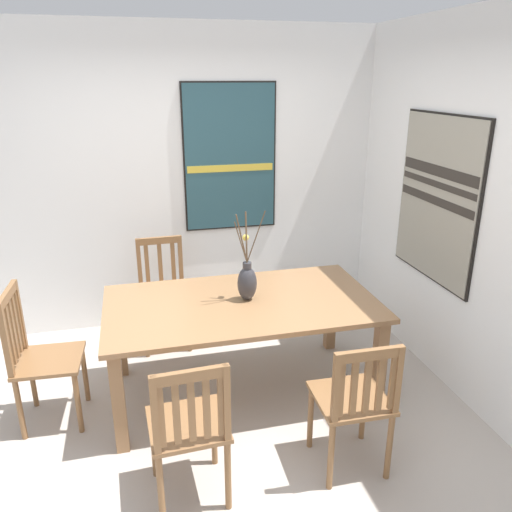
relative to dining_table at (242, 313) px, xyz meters
name	(u,v)px	position (x,y,z in m)	size (l,w,h in m)	color
ground_plane	(221,437)	(-0.25, -0.47, -0.66)	(6.40, 6.40, 0.03)	#B2A89E
wall_back	(181,181)	(-0.25, 1.39, 0.70)	(6.40, 0.12, 2.70)	white
wall_side	(493,222)	(1.61, -0.47, 0.70)	(0.12, 6.40, 2.70)	white
dining_table	(242,313)	(0.00, 0.00, 0.00)	(1.92, 1.06, 0.74)	#8E6642
centerpiece_vase	(247,281)	(0.05, 0.02, 0.24)	(0.22, 0.14, 0.66)	#333338
chair_0	(189,426)	(-0.50, -0.96, -0.15)	(0.44, 0.44, 0.92)	brown
chair_1	(163,291)	(-0.50, 0.91, -0.16)	(0.43, 0.43, 0.94)	brown
chair_2	(355,400)	(0.46, -0.95, -0.16)	(0.43, 0.43, 0.90)	brown
chair_3	(38,354)	(-1.39, -0.01, -0.13)	(0.44, 0.44, 0.98)	brown
painting_on_back_wall	(230,158)	(0.19, 1.33, 0.91)	(0.85, 0.05, 1.32)	black
painting_on_side_wall	(438,199)	(1.54, 0.08, 0.73)	(0.05, 1.00, 1.26)	black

